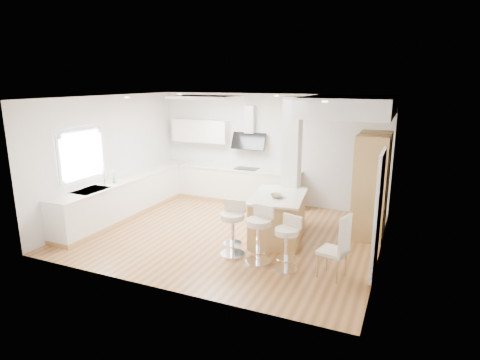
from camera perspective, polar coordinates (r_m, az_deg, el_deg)
The scene contains 18 objects.
ground at distance 8.49m, azimuth -1.69°, elevation -7.57°, with size 6.00×6.00×0.00m, color #AB723F.
ceiling at distance 8.49m, azimuth -1.69°, elevation -7.57°, with size 6.00×5.00×0.02m, color white.
wall_back at distance 10.36m, azimuth 4.17°, elevation 4.40°, with size 6.00×0.04×2.80m, color silver.
wall_left at distance 9.73m, azimuth -17.98°, elevation 3.12°, with size 0.04×5.00×2.80m, color silver.
wall_right at distance 7.35m, azimuth 19.89°, elevation -0.40°, with size 0.04×5.00×2.80m, color silver.
skylight at distance 8.80m, azimuth -4.88°, elevation 11.66°, with size 4.10×2.10×0.06m.
window_left at distance 9.01m, azimuth -21.66°, elevation 3.88°, with size 0.06×1.28×1.07m.
doorway_right at distance 6.89m, azimuth 19.04°, elevation -4.75°, with size 0.05×1.00×2.10m.
counter_left at distance 9.92m, azimuth -15.39°, elevation -2.09°, with size 0.63×4.50×1.35m.
counter_back at distance 10.58m, azimuth -1.07°, elevation 0.74°, with size 3.62×0.63×2.50m.
pillar at distance 8.59m, azimuth 7.32°, elevation 2.32°, with size 0.35×0.35×2.80m.
soffit at distance 8.65m, azimuth 15.22°, elevation 10.06°, with size 1.78×2.20×0.40m.
oven_column at distance 8.65m, azimuth 18.17°, elevation -0.58°, with size 0.63×1.21×2.10m.
peninsula at distance 8.10m, azimuth 5.41°, elevation -5.24°, with size 1.19×1.62×0.98m.
bar_stool_a at distance 7.31m, azimuth -1.03°, elevation -6.46°, with size 0.51×0.51×1.01m.
bar_stool_b at distance 7.03m, azimuth 2.73°, elevation -7.33°, with size 0.53×0.53×1.01m.
bar_stool_c at distance 6.82m, azimuth 6.74°, elevation -8.50°, with size 0.53×0.53×0.93m.
dining_chair at distance 6.65m, azimuth 13.85°, elevation -8.95°, with size 0.51×0.51×1.08m.
Camera 1 is at (3.38, -7.14, 3.12)m, focal length 30.00 mm.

